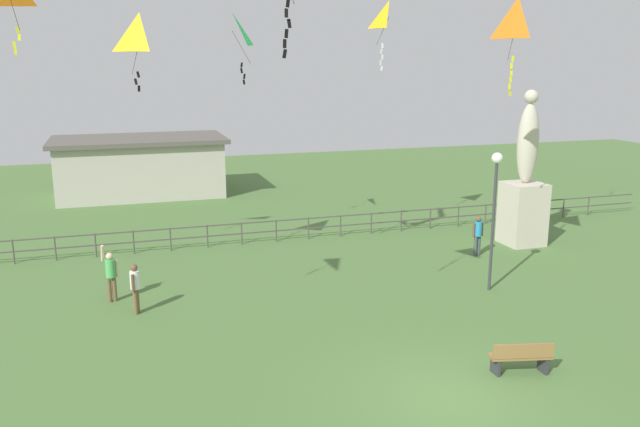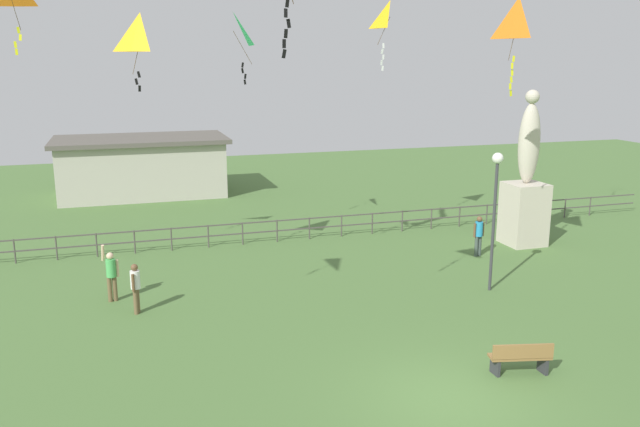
{
  "view_description": "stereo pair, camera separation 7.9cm",
  "coord_description": "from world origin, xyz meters",
  "views": [
    {
      "loc": [
        -6.83,
        -11.84,
        7.49
      ],
      "look_at": [
        -1.43,
        5.14,
        3.29
      ],
      "focal_mm": 36.35,
      "sensor_mm": 36.0,
      "label": 1
    },
    {
      "loc": [
        -6.75,
        -11.86,
        7.49
      ],
      "look_at": [
        -1.43,
        5.14,
        3.29
      ],
      "focal_mm": 36.35,
      "sensor_mm": 36.0,
      "label": 2
    }
  ],
  "objects": [
    {
      "name": "ground_plane",
      "position": [
        0.0,
        0.0,
        0.0
      ],
      "size": [
        80.0,
        80.0,
        0.0
      ],
      "primitive_type": "plane",
      "color": "#4C7038"
    },
    {
      "name": "statue_monument",
      "position": [
        9.17,
        10.59,
        2.17
      ],
      "size": [
        1.52,
        1.52,
        6.38
      ],
      "color": "beige",
      "rests_on": "ground_plane"
    },
    {
      "name": "lamppost",
      "position": [
        4.82,
        6.06,
        3.35
      ],
      "size": [
        0.36,
        0.36,
        4.64
      ],
      "color": "#38383D",
      "rests_on": "ground_plane"
    },
    {
      "name": "park_bench",
      "position": [
        2.26,
        0.54,
        0.46
      ],
      "size": [
        1.55,
        0.74,
        0.85
      ],
      "color": "olive",
      "rests_on": "ground_plane"
    },
    {
      "name": "person_0",
      "position": [
        -6.55,
        7.46,
        0.9
      ],
      "size": [
        0.29,
        0.45,
        1.57
      ],
      "color": "brown",
      "rests_on": "ground_plane"
    },
    {
      "name": "person_1",
      "position": [
        6.48,
        9.62,
        0.92
      ],
      "size": [
        0.48,
        0.3,
        1.6
      ],
      "color": "#3F4C47",
      "rests_on": "ground_plane"
    },
    {
      "name": "person_3",
      "position": [
        -7.25,
        8.75,
        0.95
      ],
      "size": [
        0.51,
        0.3,
        1.9
      ],
      "color": "brown",
      "rests_on": "ground_plane"
    },
    {
      "name": "kite_1",
      "position": [
        -2.18,
        13.98,
        8.57
      ],
      "size": [
        1.1,
        1.09,
        2.69
      ],
      "color": "#1EB759"
    },
    {
      "name": "kite_4",
      "position": [
        3.88,
        12.86,
        9.1
      ],
      "size": [
        1.05,
        0.96,
        2.65
      ],
      "color": "yellow"
    },
    {
      "name": "kite_5",
      "position": [
        -5.82,
        10.19,
        8.25
      ],
      "size": [
        1.15,
        1.09,
        2.38
      ],
      "color": "yellow"
    },
    {
      "name": "kite_7",
      "position": [
        5.81,
        6.94,
        8.73
      ],
      "size": [
        0.72,
        1.19,
        3.13
      ],
      "color": "orange"
    },
    {
      "name": "waterfront_railing",
      "position": [
        -0.41,
        14.0,
        0.62
      ],
      "size": [
        36.02,
        0.06,
        0.95
      ],
      "color": "#4C4742",
      "rests_on": "ground_plane"
    },
    {
      "name": "pavilion_building",
      "position": [
        -5.55,
        26.0,
        1.67
      ],
      "size": [
        9.53,
        5.46,
        3.29
      ],
      "color": "#B7B2A3",
      "rests_on": "ground_plane"
    }
  ]
}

